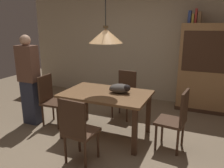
% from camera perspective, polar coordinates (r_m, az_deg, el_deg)
% --- Properties ---
extents(ground, '(10.00, 10.00, 0.00)m').
position_cam_1_polar(ground, '(3.57, -4.09, -15.88)').
color(ground, '#847056').
extents(back_wall, '(6.40, 0.10, 2.90)m').
position_cam_1_polar(back_wall, '(5.56, 8.46, 11.00)').
color(back_wall, beige).
rests_on(back_wall, ground).
extents(dining_table, '(1.40, 0.90, 0.75)m').
position_cam_1_polar(dining_table, '(3.67, -1.49, -3.75)').
color(dining_table, brown).
rests_on(dining_table, ground).
extents(chair_near_front, '(0.43, 0.43, 0.93)m').
position_cam_1_polar(chair_near_front, '(3.01, -8.70, -11.17)').
color(chair_near_front, '#472D1E').
rests_on(chair_near_front, ground).
extents(chair_far_back, '(0.44, 0.44, 0.93)m').
position_cam_1_polar(chair_far_back, '(4.49, 3.31, -2.07)').
color(chair_far_back, '#472D1E').
rests_on(chair_far_back, ground).
extents(chair_left_side, '(0.42, 0.42, 0.93)m').
position_cam_1_polar(chair_left_side, '(4.29, -15.35, -3.44)').
color(chair_left_side, '#472D1E').
rests_on(chair_left_side, ground).
extents(chair_right_side, '(0.44, 0.44, 0.93)m').
position_cam_1_polar(chair_right_side, '(3.43, 16.04, -8.25)').
color(chair_right_side, '#472D1E').
rests_on(chair_right_side, ground).
extents(cat_sleeping, '(0.40, 0.30, 0.16)m').
position_cam_1_polar(cat_sleeping, '(3.61, 2.18, -1.12)').
color(cat_sleeping, '#4C4742').
rests_on(cat_sleeping, dining_table).
extents(pendant_lamp, '(0.52, 0.52, 1.30)m').
position_cam_1_polar(pendant_lamp, '(3.48, -1.60, 12.25)').
color(pendant_lamp, '#E0A86B').
extents(hutch_bookcase, '(1.12, 0.45, 1.85)m').
position_cam_1_polar(hutch_bookcase, '(5.11, 22.87, 3.27)').
color(hutch_bookcase, '#A87A4C').
rests_on(hutch_bookcase, ground).
extents(book_blue_wide, '(0.06, 0.24, 0.24)m').
position_cam_1_polar(book_blue_wide, '(5.04, 19.22, 15.86)').
color(book_blue_wide, '#384C93').
rests_on(book_blue_wide, hutch_bookcase).
extents(book_yellow_short, '(0.04, 0.20, 0.18)m').
position_cam_1_polar(book_yellow_short, '(5.04, 19.95, 15.45)').
color(book_yellow_short, gold).
rests_on(book_yellow_short, hutch_bookcase).
extents(book_red_tall, '(0.04, 0.22, 0.28)m').
position_cam_1_polar(book_red_tall, '(5.04, 20.67, 15.96)').
color(book_red_tall, '#B73833').
rests_on(book_red_tall, hutch_bookcase).
extents(book_brown_thick, '(0.06, 0.24, 0.22)m').
position_cam_1_polar(book_brown_thick, '(5.03, 21.42, 15.55)').
color(book_brown_thick, brown).
rests_on(book_brown_thick, hutch_bookcase).
extents(person_standing, '(0.36, 0.22, 1.65)m').
position_cam_1_polar(person_standing, '(4.36, -20.35, 0.85)').
color(person_standing, '#2D3347').
rests_on(person_standing, ground).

